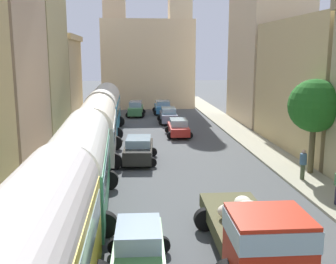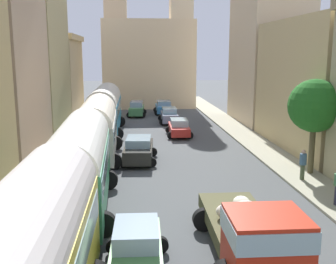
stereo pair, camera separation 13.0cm
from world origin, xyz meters
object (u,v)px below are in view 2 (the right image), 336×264
car_2 (164,107)px  car_4 (139,149)px  car_3 (136,249)px  car_5 (137,109)px  parked_bus_2 (96,127)px  parked_bus_1 (79,162)px  cargo_truck_0 (253,232)px  car_0 (179,127)px  parked_bus_3 (105,107)px  car_1 (169,115)px  pedestrian_0 (303,164)px

car_2 → car_4: bearing=-98.9°
car_2 → car_4: 21.12m
car_3 → car_5: 32.98m
parked_bus_2 → car_2: 20.91m
parked_bus_1 → car_2: parked_bus_1 is taller
parked_bus_1 → car_5: (2.87, 27.61, -1.42)m
cargo_truck_0 → car_0: cargo_truck_0 is taller
car_0 → car_3: size_ratio=1.06×
parked_bus_3 → car_1: (6.06, 4.56, -1.48)m
car_4 → parked_bus_1: bearing=-108.7°
parked_bus_1 → parked_bus_2: parked_bus_1 is taller
car_4 → car_5: 19.50m
car_5 → pedestrian_0: (8.65, -24.54, 0.20)m
parked_bus_3 → car_5: (2.87, 9.61, -1.44)m
parked_bus_2 → cargo_truck_0: 15.76m
parked_bus_1 → pedestrian_0: bearing=14.9°
parked_bus_1 → car_4: parked_bus_1 is taller
parked_bus_3 → car_4: 10.36m
parked_bus_2 → car_1: 14.92m
car_2 → car_4: size_ratio=0.94×
pedestrian_0 → car_0: bearing=111.9°
parked_bus_2 → car_4: 3.19m
cargo_truck_0 → car_5: size_ratio=1.61×
parked_bus_1 → cargo_truck_0: parked_bus_1 is taller
cargo_truck_0 → car_1: bearing=90.2°
car_2 → parked_bus_2: bearing=-106.7°
car_3 → car_5: car_5 is taller
car_2 → car_1: bearing=-89.5°
parked_bus_1 → car_2: size_ratio=2.16×
car_2 → car_5: size_ratio=0.98×
parked_bus_1 → car_5: 27.79m
pedestrian_0 → car_5: bearing=109.4°
car_4 → pedestrian_0: 10.12m
parked_bus_2 → parked_bus_1: bearing=-90.0°
car_0 → car_4: car_4 is taller
car_0 → car_5: (-3.41, 11.54, 0.09)m
cargo_truck_0 → car_4: cargo_truck_0 is taller
parked_bus_3 → car_3: size_ratio=2.53×
parked_bus_1 → parked_bus_3: bearing=90.0°
parked_bus_1 → car_3: parked_bus_1 is taller
car_0 → car_5: size_ratio=0.96×
car_2 → car_3: size_ratio=1.08×
parked_bus_1 → car_1: 23.40m
parked_bus_3 → pedestrian_0: parked_bus_3 is taller
car_0 → car_1: 6.49m
parked_bus_3 → car_2: bearing=61.3°
car_3 → car_5: size_ratio=0.91×
cargo_truck_0 → car_3: size_ratio=1.78×
car_3 → pedestrian_0: 12.41m
parked_bus_1 → parked_bus_2: (0.00, 9.00, -0.07)m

